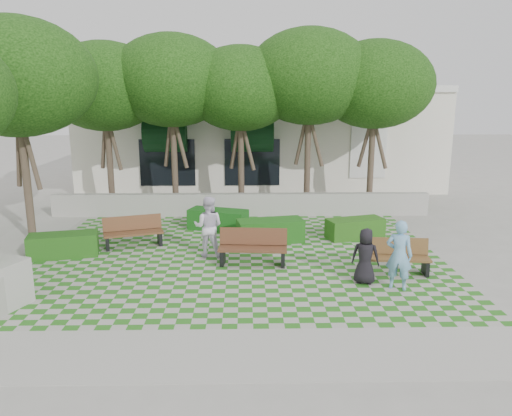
{
  "coord_description": "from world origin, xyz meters",
  "views": [
    {
      "loc": [
        0.19,
        -13.28,
        4.84
      ],
      "look_at": [
        0.5,
        1.5,
        1.4
      ],
      "focal_mm": 35.0,
      "sensor_mm": 36.0,
      "label": 1
    }
  ],
  "objects_px": {
    "bench_east": "(396,257)",
    "person_dark": "(365,256)",
    "hedge_midleft": "(218,220)",
    "hedge_midright": "(270,231)",
    "bench_west": "(133,232)",
    "hedge_west": "(63,245)",
    "hedge_east": "(355,228)",
    "bench_mid": "(253,248)",
    "person_white": "(208,227)",
    "person_blue": "(399,255)"
  },
  "relations": [
    {
      "from": "person_blue",
      "to": "hedge_midleft",
      "type": "bearing_deg",
      "value": -26.12
    },
    {
      "from": "bench_west",
      "to": "person_dark",
      "type": "xyz_separation_m",
      "value": [
        6.68,
        -3.31,
        0.26
      ]
    },
    {
      "from": "hedge_west",
      "to": "person_white",
      "type": "height_order",
      "value": "person_white"
    },
    {
      "from": "hedge_midleft",
      "to": "person_white",
      "type": "relative_size",
      "value": 1.13
    },
    {
      "from": "person_blue",
      "to": "bench_west",
      "type": "bearing_deg",
      "value": -2.93
    },
    {
      "from": "person_dark",
      "to": "hedge_west",
      "type": "bearing_deg",
      "value": 3.73
    },
    {
      "from": "person_white",
      "to": "hedge_midright",
      "type": "bearing_deg",
      "value": -134.64
    },
    {
      "from": "hedge_east",
      "to": "hedge_midright",
      "type": "bearing_deg",
      "value": -172.4
    },
    {
      "from": "person_dark",
      "to": "hedge_east",
      "type": "bearing_deg",
      "value": -79.71
    },
    {
      "from": "hedge_west",
      "to": "person_blue",
      "type": "bearing_deg",
      "value": -16.51
    },
    {
      "from": "hedge_midleft",
      "to": "person_dark",
      "type": "xyz_separation_m",
      "value": [
        4.07,
        -5.29,
        0.37
      ]
    },
    {
      "from": "hedge_east",
      "to": "person_blue",
      "type": "bearing_deg",
      "value": -88.68
    },
    {
      "from": "hedge_midleft",
      "to": "hedge_west",
      "type": "xyz_separation_m",
      "value": [
        -4.5,
        -2.93,
        -0.02
      ]
    },
    {
      "from": "hedge_midleft",
      "to": "hedge_midright",
      "type": "bearing_deg",
      "value": -40.99
    },
    {
      "from": "hedge_midright",
      "to": "hedge_midleft",
      "type": "distance_m",
      "value": 2.39
    },
    {
      "from": "bench_west",
      "to": "hedge_east",
      "type": "distance_m",
      "value": 7.36
    },
    {
      "from": "bench_east",
      "to": "person_dark",
      "type": "relative_size",
      "value": 1.26
    },
    {
      "from": "bench_west",
      "to": "hedge_west",
      "type": "bearing_deg",
      "value": -171.03
    },
    {
      "from": "bench_east",
      "to": "hedge_west",
      "type": "distance_m",
      "value": 9.72
    },
    {
      "from": "bench_mid",
      "to": "hedge_east",
      "type": "xyz_separation_m",
      "value": [
        3.51,
        2.58,
        -0.16
      ]
    },
    {
      "from": "bench_east",
      "to": "bench_mid",
      "type": "bearing_deg",
      "value": 173.93
    },
    {
      "from": "bench_east",
      "to": "bench_west",
      "type": "xyz_separation_m",
      "value": [
        -7.69,
        2.58,
        0.01
      ]
    },
    {
      "from": "bench_east",
      "to": "hedge_midright",
      "type": "distance_m",
      "value": 4.44
    },
    {
      "from": "hedge_midright",
      "to": "bench_west",
      "type": "bearing_deg",
      "value": -174.73
    },
    {
      "from": "bench_mid",
      "to": "hedge_west",
      "type": "height_order",
      "value": "bench_mid"
    },
    {
      "from": "bench_mid",
      "to": "hedge_west",
      "type": "xyz_separation_m",
      "value": [
        -5.7,
        0.83,
        -0.14
      ]
    },
    {
      "from": "hedge_midleft",
      "to": "person_white",
      "type": "height_order",
      "value": "person_white"
    },
    {
      "from": "hedge_east",
      "to": "person_dark",
      "type": "distance_m",
      "value": 4.17
    },
    {
      "from": "hedge_east",
      "to": "hedge_midright",
      "type": "xyz_separation_m",
      "value": [
        -2.9,
        -0.39,
        0.04
      ]
    },
    {
      "from": "hedge_midleft",
      "to": "person_blue",
      "type": "relative_size",
      "value": 1.16
    },
    {
      "from": "hedge_midright",
      "to": "person_white",
      "type": "height_order",
      "value": "person_white"
    },
    {
      "from": "bench_east",
      "to": "person_blue",
      "type": "bearing_deg",
      "value": -98.04
    },
    {
      "from": "hedge_east",
      "to": "person_blue",
      "type": "height_order",
      "value": "person_blue"
    },
    {
      "from": "person_dark",
      "to": "person_white",
      "type": "relative_size",
      "value": 0.8
    },
    {
      "from": "hedge_midleft",
      "to": "person_white",
      "type": "distance_m",
      "value": 3.05
    },
    {
      "from": "hedge_midleft",
      "to": "bench_mid",
      "type": "bearing_deg",
      "value": -72.32
    },
    {
      "from": "hedge_midright",
      "to": "person_white",
      "type": "bearing_deg",
      "value": -143.52
    },
    {
      "from": "bench_east",
      "to": "bench_mid",
      "type": "xyz_separation_m",
      "value": [
        -3.88,
        0.8,
        0.04
      ]
    },
    {
      "from": "bench_mid",
      "to": "person_white",
      "type": "bearing_deg",
      "value": 154.58
    },
    {
      "from": "hedge_east",
      "to": "hedge_midright",
      "type": "height_order",
      "value": "hedge_midright"
    },
    {
      "from": "bench_mid",
      "to": "hedge_midleft",
      "type": "xyz_separation_m",
      "value": [
        -1.2,
        3.76,
        -0.13
      ]
    },
    {
      "from": "person_white",
      "to": "bench_mid",
      "type": "bearing_deg",
      "value": 158.68
    },
    {
      "from": "bench_west",
      "to": "person_dark",
      "type": "height_order",
      "value": "person_dark"
    },
    {
      "from": "hedge_midright",
      "to": "person_white",
      "type": "distance_m",
      "value": 2.46
    },
    {
      "from": "hedge_east",
      "to": "person_dark",
      "type": "relative_size",
      "value": 1.31
    },
    {
      "from": "bench_west",
      "to": "hedge_midright",
      "type": "xyz_separation_m",
      "value": [
        4.41,
        0.41,
        -0.09
      ]
    },
    {
      "from": "hedge_midleft",
      "to": "person_dark",
      "type": "distance_m",
      "value": 6.68
    },
    {
      "from": "person_blue",
      "to": "person_dark",
      "type": "relative_size",
      "value": 1.22
    },
    {
      "from": "bench_east",
      "to": "person_blue",
      "type": "distance_m",
      "value": 1.24
    },
    {
      "from": "hedge_west",
      "to": "bench_east",
      "type": "bearing_deg",
      "value": -9.65
    }
  ]
}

